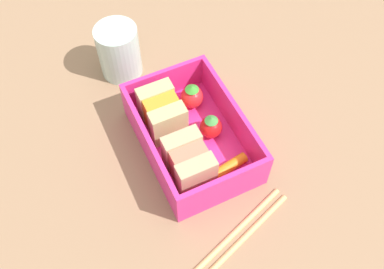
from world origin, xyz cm
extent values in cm
cube|color=#916F52|center=(0.00, 0.00, -1.00)|extent=(120.00, 120.00, 2.00)
cube|color=#E92B87|center=(0.00, 0.00, 0.60)|extent=(17.85, 12.14, 1.20)
cube|color=#E92B87|center=(0.00, 5.77, 3.58)|extent=(17.85, 0.60, 4.77)
cube|color=#E92B87|center=(0.00, -5.77, 3.58)|extent=(17.85, 0.60, 4.77)
cube|color=#E92B87|center=(-8.62, 0.00, 3.58)|extent=(0.60, 10.94, 4.77)
cube|color=#E92B87|center=(8.62, 0.00, 3.58)|extent=(0.60, 10.94, 4.77)
cube|color=tan|center=(-6.03, 2.33, 3.82)|extent=(2.02, 4.65, 5.24)
cube|color=#D87259|center=(-4.01, 2.33, 3.82)|extent=(2.02, 4.28, 4.82)
cube|color=tan|center=(-1.99, 2.33, 3.82)|extent=(2.02, 4.65, 5.24)
cube|color=tan|center=(1.99, 2.33, 3.82)|extent=(2.02, 4.65, 5.24)
cube|color=orange|center=(4.01, 2.33, 3.82)|extent=(2.02, 4.28, 4.82)
cube|color=tan|center=(6.03, 2.33, 3.82)|extent=(2.02, 4.65, 5.24)
cylinder|color=orange|center=(-5.71, -2.37, 1.86)|extent=(2.06, 4.96, 1.32)
sphere|color=red|center=(0.35, -2.69, 2.65)|extent=(2.90, 2.90, 2.90)
cone|color=#409041|center=(0.35, -2.69, 4.40)|extent=(1.74, 1.74, 0.60)
sphere|color=red|center=(5.42, -2.58, 2.75)|extent=(3.09, 3.09, 3.09)
cone|color=green|center=(5.42, -2.58, 4.59)|extent=(1.86, 1.86, 0.60)
cylinder|color=tan|center=(-14.49, 1.65, 0.35)|extent=(6.57, 17.69, 0.70)
cylinder|color=tan|center=(-13.37, 2.03, 0.35)|extent=(6.57, 17.69, 0.70)
cylinder|color=silver|center=(16.35, 3.62, 3.94)|extent=(5.97, 5.97, 7.87)
camera|label=1|loc=(-26.60, 12.68, 47.99)|focal=40.00mm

